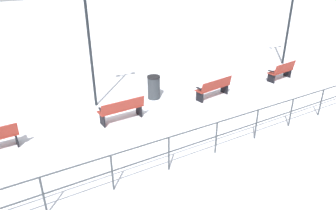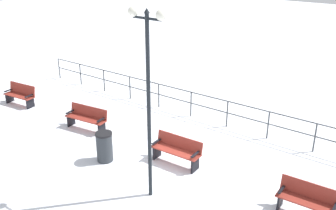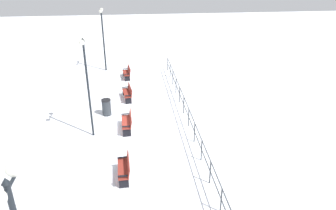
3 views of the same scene
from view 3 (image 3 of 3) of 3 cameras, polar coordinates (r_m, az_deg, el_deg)
The scene contains 9 objects.
ground_plane at distance 16.95m, azimuth -7.48°, elevation -4.46°, with size 80.00×80.00×0.00m, color white.
bench_nearest at distance 24.30m, azimuth -7.42°, elevation 5.90°, with size 0.66×1.54×0.89m.
bench_second at distance 20.46m, azimuth -7.30°, elevation 2.27°, with size 0.69×1.71×0.86m.
bench_third at distance 16.73m, azimuth -7.36°, elevation -3.03°, with size 0.58×1.65×0.88m.
bench_fourth at distance 13.25m, azimuth -7.86°, elevation -11.31°, with size 0.55×1.51×0.87m.
lamppost_near at distance 25.77m, azimuth -11.78°, elevation 13.08°, with size 0.25×1.10×4.91m.
lamppost_middle at distance 15.35m, azimuth -14.66°, elevation 6.22°, with size 0.26×1.07×5.06m.
waterfront_railing at distance 16.87m, azimuth 3.79°, elevation -1.77°, with size 0.05×19.47×1.05m.
trash_bin at distance 18.53m, azimuth -11.12°, elevation -0.40°, with size 0.54×0.54×0.97m.
Camera 3 is at (-0.46, 14.83, 8.20)m, focal length 33.53 mm.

